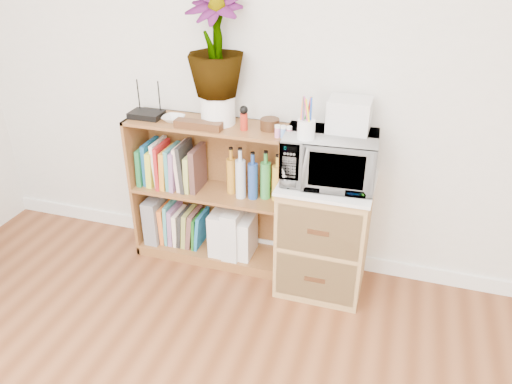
% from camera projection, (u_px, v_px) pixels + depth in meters
% --- Properties ---
extents(skirting_board, '(4.00, 0.02, 0.10)m').
position_uv_depth(skirting_board, '(269.00, 246.00, 3.40)').
color(skirting_board, white).
rests_on(skirting_board, ground).
extents(bookshelf, '(1.00, 0.30, 0.95)m').
position_uv_depth(bookshelf, '(211.00, 194.00, 3.17)').
color(bookshelf, brown).
rests_on(bookshelf, ground).
extents(wicker_unit, '(0.50, 0.45, 0.70)m').
position_uv_depth(wicker_unit, '(324.00, 236.00, 2.97)').
color(wicker_unit, '#9E7542').
rests_on(wicker_unit, ground).
extents(microwave, '(0.52, 0.37, 0.28)m').
position_uv_depth(microwave, '(329.00, 159.00, 2.72)').
color(microwave, silver).
rests_on(microwave, wicker_unit).
extents(pen_cup, '(0.09, 0.09, 0.10)m').
position_uv_depth(pen_cup, '(306.00, 129.00, 2.59)').
color(pen_cup, white).
rests_on(pen_cup, microwave).
extents(small_appliance, '(0.22, 0.19, 0.18)m').
position_uv_depth(small_appliance, '(349.00, 115.00, 2.67)').
color(small_appliance, silver).
rests_on(small_appliance, microwave).
extents(router, '(0.20, 0.14, 0.04)m').
position_uv_depth(router, '(146.00, 115.00, 3.02)').
color(router, black).
rests_on(router, bookshelf).
extents(white_bowl, '(0.13, 0.13, 0.03)m').
position_uv_depth(white_bowl, '(173.00, 119.00, 2.97)').
color(white_bowl, silver).
rests_on(white_bowl, bookshelf).
extents(plant_pot, '(0.20, 0.20, 0.17)m').
position_uv_depth(plant_pot, '(218.00, 109.00, 2.90)').
color(plant_pot, white).
rests_on(plant_pot, bookshelf).
extents(potted_plant, '(0.33, 0.33, 0.58)m').
position_uv_depth(potted_plant, '(215.00, 43.00, 2.73)').
color(potted_plant, '#31772F').
rests_on(potted_plant, plant_pot).
extents(trinket_box, '(0.28, 0.07, 0.05)m').
position_uv_depth(trinket_box, '(198.00, 125.00, 2.85)').
color(trinket_box, '#3A2410').
rests_on(trinket_box, bookshelf).
extents(kokeshi_doll, '(0.04, 0.04, 0.10)m').
position_uv_depth(kokeshi_doll, '(244.00, 122.00, 2.82)').
color(kokeshi_doll, '#AC2415').
rests_on(kokeshi_doll, bookshelf).
extents(wooden_bowl, '(0.11, 0.11, 0.06)m').
position_uv_depth(wooden_bowl, '(270.00, 124.00, 2.84)').
color(wooden_bowl, '#331E0D').
rests_on(wooden_bowl, bookshelf).
extents(paint_jars, '(0.10, 0.04, 0.05)m').
position_uv_depth(paint_jars, '(283.00, 133.00, 2.73)').
color(paint_jars, pink).
rests_on(paint_jars, bookshelf).
extents(file_box, '(0.09, 0.25, 0.31)m').
position_uv_depth(file_box, '(157.00, 217.00, 3.39)').
color(file_box, slate).
rests_on(file_box, bookshelf).
extents(magazine_holder_left, '(0.09, 0.24, 0.30)m').
position_uv_depth(magazine_holder_left, '(220.00, 230.00, 3.27)').
color(magazine_holder_left, silver).
rests_on(magazine_holder_left, bookshelf).
extents(magazine_holder_mid, '(0.10, 0.26, 0.33)m').
position_uv_depth(magazine_holder_mid, '(235.00, 230.00, 3.23)').
color(magazine_holder_mid, silver).
rests_on(magazine_holder_mid, bookshelf).
extents(magazine_holder_right, '(0.09, 0.22, 0.27)m').
position_uv_depth(magazine_holder_right, '(247.00, 236.00, 3.23)').
color(magazine_holder_right, silver).
rests_on(magazine_holder_right, bookshelf).
extents(cookbooks, '(0.40, 0.20, 0.31)m').
position_uv_depth(cookbooks, '(172.00, 166.00, 3.16)').
color(cookbooks, '#1C6936').
rests_on(cookbooks, bookshelf).
extents(liquor_bottles, '(0.36, 0.07, 0.32)m').
position_uv_depth(liquor_bottles, '(254.00, 175.00, 3.01)').
color(liquor_bottles, '#BD7E23').
rests_on(liquor_bottles, bookshelf).
extents(lower_books, '(0.30, 0.19, 0.29)m').
position_uv_depth(lower_books, '(183.00, 225.00, 3.36)').
color(lower_books, orange).
rests_on(lower_books, bookshelf).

